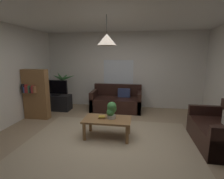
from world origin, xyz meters
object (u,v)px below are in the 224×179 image
Objects in this scene: book_on_table_0 at (102,118)px; pendant_lamp at (107,40)px; bookshelf_corner at (36,94)px; potted_plant_on_table at (112,110)px; couch_under_window at (117,102)px; tv_stand at (57,102)px; book_on_table_1 at (102,117)px; tv at (56,88)px; potted_palm_corner at (63,91)px; coffee_table at (107,122)px; couch_right_side at (220,133)px; remote_on_table_0 at (113,117)px.

pendant_lamp reaches higher than book_on_table_0.
pendant_lamp is at bearing -20.66° from bookshelf_corner.
book_on_table_0 is 0.43× the size of potted_plant_on_table.
couch_under_window reaches higher than tv_stand.
book_on_table_1 is 2.51m from tv.
bookshelf_corner is 2.71m from pendant_lamp.
potted_palm_corner reaches higher than tv.
book_on_table_1 is at bearing -40.79° from tv.
tv_stand is at bearing -89.83° from potted_palm_corner.
coffee_table is 1.14× the size of tv_stand.
couch_under_window reaches higher than coffee_table.
potted_palm_corner reaches higher than tv_stand.
couch_under_window is 1.30× the size of potted_palm_corner.
couch_right_side is (2.32, -1.95, 0.00)m from couch_under_window.
remote_on_table_0 is 0.11× the size of bookshelf_corner.
tv is at bearing -90.00° from tv_stand.
book_on_table_0 is at bearing 172.89° from coffee_table.
potted_plant_on_table is at bearing -91.44° from couch_right_side.
couch_right_side is at bearing -40.04° from couch_under_window.
couch_right_side is 8.52× the size of remote_on_table_0.
book_on_table_0 is 1.14× the size of book_on_table_1.
couch_under_window reaches higher than book_on_table_1.
couch_right_side reaches higher than remote_on_table_0.
book_on_table_1 is at bearing -170.94° from potted_plant_on_table.
couch_under_window and couch_right_side have the same top height.
tv_stand is 0.73× the size of potted_palm_corner.
tv_stand is at bearing -171.83° from couch_under_window.
coffee_table is at bearing -155.17° from potted_plant_on_table.
couch_under_window is at bearing -6.83° from potted_palm_corner.
pendant_lamp is (2.01, -1.66, 1.83)m from tv_stand.
couch_right_side is at bearing -0.36° from pendant_lamp.
potted_plant_on_table reaches higher than coffee_table.
book_on_table_0 is at bearing -41.07° from tv_stand.
book_on_table_0 is 2.50m from tv_stand.
tv_stand is 0.58m from potted_palm_corner.
book_on_table_1 is at bearing 153.66° from remote_on_table_0.
coffee_table is at bearing -90.36° from couch_right_side.
potted_palm_corner reaches higher than couch_right_side.
coffee_table is 6.39× the size of remote_on_table_0.
book_on_table_1 is (-2.38, 0.02, 0.18)m from couch_right_side.
coffee_table is at bearing -47.19° from potted_palm_corner.
couch_under_window is at bearing 91.75° from pendant_lamp.
bookshelf_corner is at bearing 121.88° from remote_on_table_0.
potted_palm_corner is (-2.10, 2.13, -0.11)m from potted_plant_on_table.
tv_stand is 1.54× the size of pendant_lamp.
book_on_table_0 is 0.24m from remote_on_table_0.
couch_under_window is 3.03m from couch_right_side.
tv_stand is at bearing 90.00° from tv.
book_on_table_1 is at bearing -21.59° from bookshelf_corner.
pendant_lamp is at bearing -45.00° from coffee_table.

